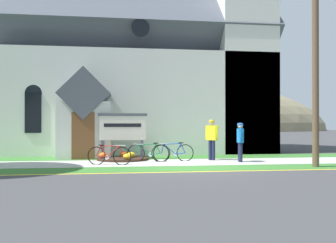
% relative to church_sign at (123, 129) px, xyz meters
% --- Properties ---
extents(ground, '(140.00, 140.00, 0.00)m').
position_rel_church_sign_xyz_m(ground, '(2.60, 0.48, -1.37)').
color(ground, '#3D3D3F').
extents(sidewalk_slab, '(32.00, 2.54, 0.01)m').
position_rel_church_sign_xyz_m(sidewalk_slab, '(0.90, -1.60, -1.37)').
color(sidewalk_slab, '#B7B5AD').
rests_on(sidewalk_slab, ground).
extents(grass_verge, '(32.00, 1.54, 0.01)m').
position_rel_church_sign_xyz_m(grass_verge, '(0.90, -3.64, -1.37)').
color(grass_verge, '#38722D').
rests_on(grass_verge, ground).
extents(church_lawn, '(24.00, 2.12, 0.01)m').
position_rel_church_sign_xyz_m(church_lawn, '(0.90, 0.73, -1.37)').
color(church_lawn, '#38722D').
rests_on(church_lawn, ground).
extents(curb_paint_stripe, '(28.00, 0.16, 0.01)m').
position_rel_church_sign_xyz_m(curb_paint_stripe, '(0.90, -4.57, -1.37)').
color(curb_paint_stripe, yellow).
rests_on(curb_paint_stripe, ground).
extents(church_building, '(15.12, 9.87, 13.58)m').
position_rel_church_sign_xyz_m(church_building, '(1.43, 5.54, 3.35)').
color(church_building, silver).
rests_on(church_building, ground).
extents(church_sign, '(2.17, 0.16, 2.05)m').
position_rel_church_sign_xyz_m(church_sign, '(0.00, 0.00, 0.00)').
color(church_sign, '#474C56').
rests_on(church_sign, ground).
extents(flower_bed, '(2.25, 2.25, 0.34)m').
position_rel_church_sign_xyz_m(flower_bed, '(-0.01, -0.26, -1.29)').
color(flower_bed, '#382319').
rests_on(flower_bed, ground).
extents(bicycle_orange, '(1.73, 0.40, 0.82)m').
position_rel_church_sign_xyz_m(bicycle_orange, '(1.05, -1.15, -0.99)').
color(bicycle_orange, black).
rests_on(bicycle_orange, ground).
extents(bicycle_green, '(1.68, 0.52, 0.80)m').
position_rel_church_sign_xyz_m(bicycle_green, '(-0.54, -2.13, -1.00)').
color(bicycle_green, black).
rests_on(bicycle_green, ground).
extents(bicycle_blue, '(1.74, 0.09, 0.82)m').
position_rel_church_sign_xyz_m(bicycle_blue, '(2.12, -1.16, -0.99)').
color(bicycle_blue, black).
rests_on(bicycle_blue, ground).
extents(cyclist_in_red_jersey, '(0.49, 0.65, 1.76)m').
position_rel_church_sign_xyz_m(cyclist_in_red_jersey, '(3.83, -0.93, -0.33)').
color(cyclist_in_red_jersey, '#191E38').
rests_on(cyclist_in_red_jersey, ground).
extents(cyclist_in_white_jersey, '(0.29, 0.72, 1.62)m').
position_rel_church_sign_xyz_m(cyclist_in_white_jersey, '(4.81, -1.80, -0.43)').
color(cyclist_in_white_jersey, '#191E38').
rests_on(cyclist_in_white_jersey, ground).
extents(utility_pole, '(3.12, 0.28, 9.46)m').
position_rel_church_sign_xyz_m(utility_pole, '(6.91, -3.82, 3.85)').
color(utility_pole, brown).
rests_on(utility_pole, ground).
extents(roadside_conifer, '(2.82, 2.82, 8.48)m').
position_rel_church_sign_xyz_m(roadside_conifer, '(6.98, 5.19, 3.90)').
color(roadside_conifer, '#3D2D1E').
rests_on(roadside_conifer, ground).
extents(distant_hill, '(99.08, 37.26, 25.64)m').
position_rel_church_sign_xyz_m(distant_hill, '(-1.43, 65.66, -1.37)').
color(distant_hill, '#847A5B').
rests_on(distant_hill, ground).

